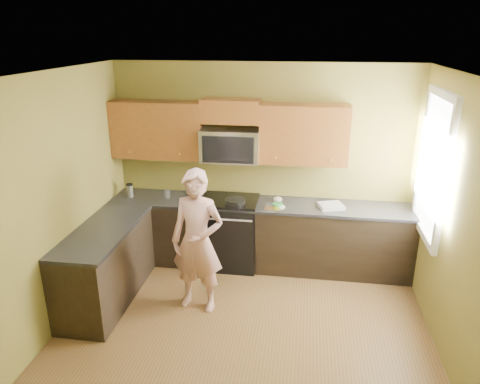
% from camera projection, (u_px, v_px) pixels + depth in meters
% --- Properties ---
extents(floor, '(4.00, 4.00, 0.00)m').
position_uv_depth(floor, '(240.00, 343.00, 4.64)').
color(floor, brown).
rests_on(floor, ground).
extents(ceiling, '(4.00, 4.00, 0.00)m').
position_uv_depth(ceiling, '(241.00, 77.00, 3.72)').
color(ceiling, white).
rests_on(ceiling, ground).
extents(wall_back, '(4.00, 0.00, 4.00)m').
position_uv_depth(wall_back, '(262.00, 165.00, 6.04)').
color(wall_back, olive).
rests_on(wall_back, ground).
extents(wall_front, '(4.00, 0.00, 4.00)m').
position_uv_depth(wall_front, '(184.00, 381.00, 2.32)').
color(wall_front, olive).
rests_on(wall_front, ground).
extents(wall_left, '(0.00, 4.00, 4.00)m').
position_uv_depth(wall_left, '(43.00, 213.00, 4.46)').
color(wall_left, olive).
rests_on(wall_left, ground).
extents(wall_right, '(0.00, 4.00, 4.00)m').
position_uv_depth(wall_right, '(466.00, 239.00, 3.90)').
color(wall_right, olive).
rests_on(wall_right, ground).
extents(cabinet_back_run, '(4.00, 0.60, 0.88)m').
position_uv_depth(cabinet_back_run, '(259.00, 235.00, 6.07)').
color(cabinet_back_run, black).
rests_on(cabinet_back_run, floor).
extents(cabinet_left_run, '(0.60, 1.60, 0.88)m').
position_uv_depth(cabinet_left_run, '(106.00, 266.00, 5.29)').
color(cabinet_left_run, black).
rests_on(cabinet_left_run, floor).
extents(countertop_back, '(4.00, 0.62, 0.04)m').
position_uv_depth(countertop_back, '(259.00, 204.00, 5.90)').
color(countertop_back, black).
rests_on(countertop_back, cabinet_back_run).
extents(countertop_left, '(0.62, 1.60, 0.04)m').
position_uv_depth(countertop_left, '(103.00, 230.00, 5.13)').
color(countertop_left, black).
rests_on(countertop_left, cabinet_left_run).
extents(stove, '(0.76, 0.65, 0.95)m').
position_uv_depth(stove, '(230.00, 232.00, 6.09)').
color(stove, black).
rests_on(stove, floor).
extents(microwave, '(0.76, 0.40, 0.42)m').
position_uv_depth(microwave, '(231.00, 161.00, 5.88)').
color(microwave, silver).
rests_on(microwave, wall_back).
extents(upper_cab_left, '(1.22, 0.33, 0.75)m').
position_uv_depth(upper_cab_left, '(159.00, 157.00, 6.05)').
color(upper_cab_left, brown).
rests_on(upper_cab_left, wall_back).
extents(upper_cab_right, '(1.12, 0.33, 0.75)m').
position_uv_depth(upper_cab_right, '(303.00, 163.00, 5.78)').
color(upper_cab_right, brown).
rests_on(upper_cab_right, wall_back).
extents(upper_cab_over_mw, '(0.76, 0.33, 0.30)m').
position_uv_depth(upper_cab_over_mw, '(231.00, 111.00, 5.69)').
color(upper_cab_over_mw, brown).
rests_on(upper_cab_over_mw, wall_back).
extents(window, '(0.06, 1.06, 1.66)m').
position_uv_depth(window, '(434.00, 167.00, 4.92)').
color(window, white).
rests_on(window, wall_right).
extents(woman, '(0.66, 0.48, 1.67)m').
position_uv_depth(woman, '(197.00, 242.00, 5.00)').
color(woman, '#CC6666').
rests_on(woman, floor).
extents(frying_pan, '(0.41, 0.53, 0.06)m').
position_uv_depth(frying_pan, '(235.00, 203.00, 5.80)').
color(frying_pan, black).
rests_on(frying_pan, stove).
extents(butter_tub, '(0.16, 0.16, 0.10)m').
position_uv_depth(butter_tub, '(278.00, 209.00, 5.69)').
color(butter_tub, yellow).
rests_on(butter_tub, countertop_back).
extents(toast_slice, '(0.12, 0.12, 0.01)m').
position_uv_depth(toast_slice, '(269.00, 208.00, 5.70)').
color(toast_slice, '#B27F47').
rests_on(toast_slice, countertop_back).
extents(napkin_a, '(0.13, 0.14, 0.06)m').
position_uv_depth(napkin_a, '(281.00, 207.00, 5.67)').
color(napkin_a, silver).
rests_on(napkin_a, countertop_back).
extents(napkin_b, '(0.13, 0.14, 0.07)m').
position_uv_depth(napkin_b, '(278.00, 199.00, 5.92)').
color(napkin_b, silver).
rests_on(napkin_b, countertop_back).
extents(dish_towel, '(0.36, 0.32, 0.05)m').
position_uv_depth(dish_towel, '(331.00, 206.00, 5.72)').
color(dish_towel, silver).
rests_on(dish_towel, countertop_back).
extents(travel_mug, '(0.10, 0.10, 0.19)m').
position_uv_depth(travel_mug, '(130.00, 197.00, 6.10)').
color(travel_mug, silver).
rests_on(travel_mug, countertop_back).
extents(glass_b, '(0.09, 0.09, 0.12)m').
position_uv_depth(glass_b, '(196.00, 190.00, 6.19)').
color(glass_b, silver).
rests_on(glass_b, countertop_back).
extents(glass_c, '(0.08, 0.08, 0.12)m').
position_uv_depth(glass_c, '(168.00, 194.00, 6.04)').
color(glass_c, silver).
rests_on(glass_c, countertop_back).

